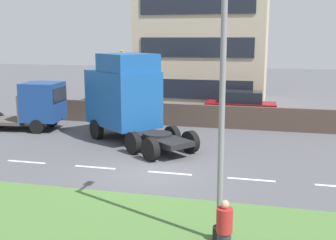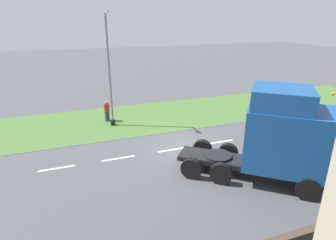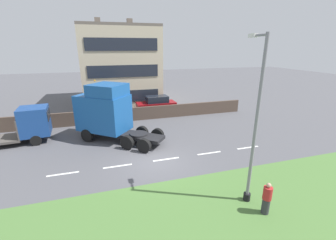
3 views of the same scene
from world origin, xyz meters
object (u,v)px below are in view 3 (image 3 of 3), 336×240
pedestrian (267,199)px  lorry_cab (107,112)px  lamp_post (254,132)px  flatbed_truck (29,124)px  parked_car (156,105)px

pedestrian → lorry_cab: bearing=30.0°
lorry_cab → lamp_post: bearing=-108.8°
lorry_cab → flatbed_truck: 6.08m
flatbed_truck → lamp_post: (-11.08, -12.05, 2.13)m
flatbed_truck → parked_car: bearing=107.5°
parked_car → pedestrian: bearing=-178.4°
pedestrian → parked_car: bearing=2.9°
lorry_cab → flatbed_truck: lorry_cab is taller
flatbed_truck → parked_car: flatbed_truck is taller
lamp_post → pedestrian: lamp_post is taller
lorry_cab → pedestrian: 12.83m
lorry_cab → lamp_post: lamp_post is taller
lorry_cab → pedestrian: size_ratio=4.30×
flatbed_truck → lamp_post: bearing=42.3°
lamp_post → pedestrian: 3.03m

